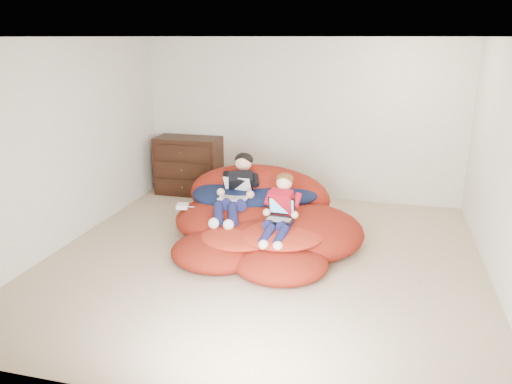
{
  "coord_description": "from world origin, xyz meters",
  "views": [
    {
      "loc": [
        1.25,
        -5.21,
        2.51
      ],
      "look_at": [
        -0.18,
        0.38,
        0.7
      ],
      "focal_mm": 35.0,
      "sensor_mm": 36.0,
      "label": 1
    }
  ],
  "objects_px": {
    "dresser": "(189,166)",
    "laptop_black": "(280,214)",
    "younger_boy": "(281,207)",
    "laptop_white": "(235,192)",
    "beanbag_pile": "(261,220)",
    "older_boy": "(237,187)"
  },
  "relations": [
    {
      "from": "younger_boy",
      "to": "laptop_black",
      "type": "height_order",
      "value": "younger_boy"
    },
    {
      "from": "older_boy",
      "to": "younger_boy",
      "type": "xyz_separation_m",
      "value": [
        0.67,
        -0.5,
        -0.05
      ]
    },
    {
      "from": "beanbag_pile",
      "to": "older_boy",
      "type": "xyz_separation_m",
      "value": [
        -0.33,
        0.07,
        0.4
      ]
    },
    {
      "from": "younger_boy",
      "to": "laptop_white",
      "type": "xyz_separation_m",
      "value": [
        -0.67,
        0.41,
        0.01
      ]
    },
    {
      "from": "dresser",
      "to": "older_boy",
      "type": "relative_size",
      "value": 0.88
    },
    {
      "from": "dresser",
      "to": "laptop_black",
      "type": "relative_size",
      "value": 3.2
    },
    {
      "from": "younger_boy",
      "to": "laptop_white",
      "type": "height_order",
      "value": "younger_boy"
    },
    {
      "from": "beanbag_pile",
      "to": "dresser",
      "type": "bearing_deg",
      "value": 134.42
    },
    {
      "from": "dresser",
      "to": "older_boy",
      "type": "height_order",
      "value": "older_boy"
    },
    {
      "from": "dresser",
      "to": "younger_boy",
      "type": "bearing_deg",
      "value": -46.8
    },
    {
      "from": "dresser",
      "to": "beanbag_pile",
      "type": "xyz_separation_m",
      "value": [
        1.64,
        -1.67,
        -0.2
      ]
    },
    {
      "from": "laptop_white",
      "to": "laptop_black",
      "type": "distance_m",
      "value": 0.81
    },
    {
      "from": "laptop_white",
      "to": "laptop_black",
      "type": "relative_size",
      "value": 1.15
    },
    {
      "from": "beanbag_pile",
      "to": "laptop_black",
      "type": "distance_m",
      "value": 0.64
    },
    {
      "from": "dresser",
      "to": "laptop_black",
      "type": "height_order",
      "value": "dresser"
    },
    {
      "from": "laptop_white",
      "to": "laptop_black",
      "type": "height_order",
      "value": "laptop_white"
    },
    {
      "from": "laptop_white",
      "to": "dresser",
      "type": "bearing_deg",
      "value": 127.69
    },
    {
      "from": "dresser",
      "to": "younger_boy",
      "type": "distance_m",
      "value": 2.89
    },
    {
      "from": "older_boy",
      "to": "dresser",
      "type": "bearing_deg",
      "value": 129.21
    },
    {
      "from": "beanbag_pile",
      "to": "older_boy",
      "type": "distance_m",
      "value": 0.53
    },
    {
      "from": "younger_boy",
      "to": "laptop_white",
      "type": "relative_size",
      "value": 2.37
    },
    {
      "from": "dresser",
      "to": "beanbag_pile",
      "type": "bearing_deg",
      "value": -45.58
    }
  ]
}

